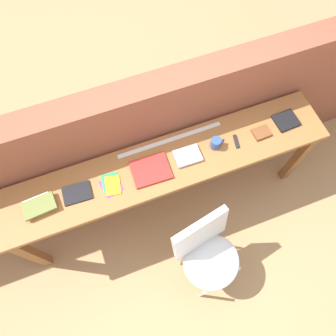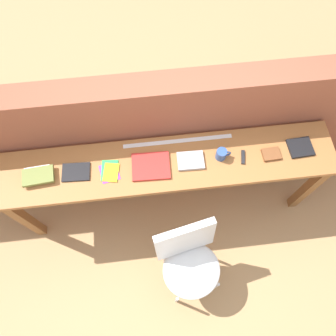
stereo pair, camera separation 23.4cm
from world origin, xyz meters
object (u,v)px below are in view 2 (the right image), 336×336
at_px(mug, 222,154).
at_px(multitool_folded, 243,157).
at_px(book_stack_leftmost, 38,176).
at_px(leather_journal_brown, 271,154).
at_px(pamphlet_pile_colourful, 110,172).
at_px(chair_white_moulded, 189,260).
at_px(book_repair_rightmost, 300,147).
at_px(book_open_centre, 151,166).
at_px(magazine_cycling, 76,172).

bearing_deg(mug, multitool_folded, -8.51).
height_order(book_stack_leftmost, leather_journal_brown, book_stack_leftmost).
bearing_deg(pamphlet_pile_colourful, chair_white_moulded, -50.98).
distance_m(pamphlet_pile_colourful, book_repair_rightmost, 1.41).
bearing_deg(leather_journal_brown, pamphlet_pile_colourful, 177.94).
relative_size(mug, multitool_folded, 1.00).
bearing_deg(pamphlet_pile_colourful, book_open_centre, 1.41).
distance_m(magazine_cycling, book_repair_rightmost, 1.65).
distance_m(leather_journal_brown, book_repair_rightmost, 0.23).
relative_size(book_stack_leftmost, multitool_folded, 2.07).
height_order(book_open_centre, book_repair_rightmost, same).
height_order(magazine_cycling, mug, mug).
relative_size(pamphlet_pile_colourful, multitool_folded, 1.68).
relative_size(magazine_cycling, leather_journal_brown, 1.52).
distance_m(magazine_cycling, multitool_folded, 1.21).
height_order(mug, leather_journal_brown, mug).
xyz_separation_m(book_stack_leftmost, pamphlet_pile_colourful, (0.51, -0.02, -0.02)).
bearing_deg(pamphlet_pile_colourful, leather_journal_brown, 0.12).
bearing_deg(mug, book_repair_rightmost, 0.49).
relative_size(magazine_cycling, pamphlet_pile_colourful, 1.07).
relative_size(chair_white_moulded, mug, 8.10).
relative_size(book_stack_leftmost, book_repair_rightmost, 1.30).
xyz_separation_m(magazine_cycling, book_repair_rightmost, (1.65, 0.01, 0.00)).
distance_m(pamphlet_pile_colourful, mug, 0.81).
bearing_deg(book_repair_rightmost, chair_white_moulded, -146.76).
relative_size(chair_white_moulded, book_repair_rightmost, 5.07).
distance_m(chair_white_moulded, pamphlet_pile_colourful, 0.88).
relative_size(magazine_cycling, book_open_centre, 0.73).
bearing_deg(book_repair_rightmost, mug, 177.67).
distance_m(book_stack_leftmost, leather_journal_brown, 1.69).
relative_size(chair_white_moulded, leather_journal_brown, 6.86).
distance_m(book_open_centre, book_repair_rightmost, 1.11).
bearing_deg(book_repair_rightmost, book_open_centre, 178.49).
bearing_deg(magazine_cycling, multitool_folded, 1.78).
height_order(mug, book_repair_rightmost, mug).
distance_m(magazine_cycling, mug, 1.05).
bearing_deg(mug, book_open_centre, -177.74).
bearing_deg(leather_journal_brown, book_open_centre, 177.51).
height_order(book_stack_leftmost, pamphlet_pile_colourful, book_stack_leftmost).
bearing_deg(chair_white_moulded, book_open_centre, 108.43).
xyz_separation_m(book_open_centre, mug, (0.52, 0.02, 0.03)).
distance_m(mug, book_repair_rightmost, 0.60).
bearing_deg(multitool_folded, book_open_centre, 179.70).
bearing_deg(mug, chair_white_moulded, -115.08).
height_order(mug, multitool_folded, mug).
xyz_separation_m(book_stack_leftmost, book_open_centre, (0.80, -0.01, -0.02)).
bearing_deg(magazine_cycling, chair_white_moulded, -38.20).
bearing_deg(leather_journal_brown, book_stack_leftmost, 177.30).
bearing_deg(book_stack_leftmost, chair_white_moulded, -32.40).
distance_m(chair_white_moulded, multitool_folded, 0.86).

